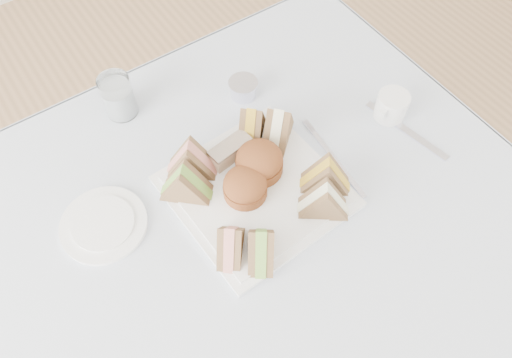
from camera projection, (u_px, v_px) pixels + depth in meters
floor at (267, 338)px, 1.54m from camera, size 4.00×4.00×0.00m
table at (270, 299)px, 1.23m from camera, size 0.90×0.90×0.74m
tablecloth at (275, 231)px, 0.91m from camera, size 1.02×1.02×0.01m
serving_plate at (256, 191)px, 0.95m from camera, size 0.31×0.31×0.01m
sandwich_fl_a at (230, 240)px, 0.84m from camera, size 0.09×0.09×0.08m
sandwich_fl_b at (261, 243)px, 0.84m from camera, size 0.09×0.10×0.08m
sandwich_fr_a at (327, 174)px, 0.91m from camera, size 0.10×0.09×0.08m
sandwich_fr_b at (325, 199)px, 0.88m from camera, size 0.10×0.09×0.08m
sandwich_bl_a at (185, 181)px, 0.90m from camera, size 0.10×0.10×0.09m
sandwich_bl_b at (191, 158)px, 0.93m from camera, size 0.10×0.10×0.09m
sandwich_br_a at (278, 124)px, 0.97m from camera, size 0.11×0.10×0.09m
sandwich_br_b at (252, 122)px, 0.98m from camera, size 0.10×0.10×0.08m
scone_left at (245, 186)px, 0.91m from camera, size 0.10×0.10×0.06m
scone_right at (259, 161)px, 0.94m from camera, size 0.11×0.11×0.06m
pastry_slice at (230, 151)px, 0.97m from camera, size 0.09×0.05×0.04m
side_plate at (104, 225)px, 0.91m from camera, size 0.18×0.18×0.01m
water_glass at (118, 96)px, 1.02m from camera, size 0.08×0.08×0.10m
tea_strainer at (243, 89)px, 1.07m from camera, size 0.07×0.07×0.04m
knife at (406, 130)px, 1.03m from camera, size 0.05×0.20×0.00m
fork at (338, 164)px, 0.99m from camera, size 0.03×0.18×0.00m
creamer_jug at (392, 106)px, 1.03m from camera, size 0.08×0.08×0.06m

